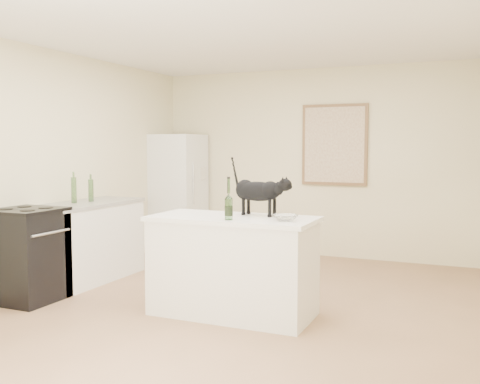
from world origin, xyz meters
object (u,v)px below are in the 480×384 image
(stove, at_px, (27,256))
(fridge, at_px, (178,192))
(wine_bottle, at_px, (229,201))
(glass_bowl, at_px, (285,218))
(black_cat, at_px, (258,194))

(stove, xyz_separation_m, fridge, (0.00, 2.95, 0.40))
(stove, xyz_separation_m, wine_bottle, (2.11, 0.19, 0.61))
(stove, bearing_deg, glass_bowl, 7.02)
(stove, height_order, fridge, fridge)
(fridge, distance_m, wine_bottle, 3.48)
(fridge, bearing_deg, wine_bottle, -52.64)
(glass_bowl, bearing_deg, stove, -172.98)
(black_cat, xyz_separation_m, glass_bowl, (0.35, -0.25, -0.17))
(fridge, distance_m, glass_bowl, 3.68)
(black_cat, relative_size, wine_bottle, 1.74)
(wine_bottle, xyz_separation_m, glass_bowl, (0.47, 0.13, -0.14))
(black_cat, bearing_deg, glass_bowl, -24.84)
(stove, distance_m, fridge, 2.98)
(stove, relative_size, glass_bowl, 4.16)
(black_cat, bearing_deg, stove, -154.83)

